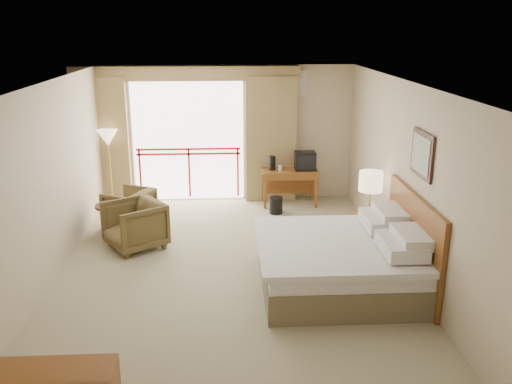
{
  "coord_description": "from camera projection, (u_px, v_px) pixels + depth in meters",
  "views": [
    {
      "loc": [
        -0.03,
        -7.25,
        3.44
      ],
      "look_at": [
        0.39,
        0.4,
        1.07
      ],
      "focal_mm": 38.0,
      "sensor_mm": 36.0,
      "label": 1
    }
  ],
  "objects": [
    {
      "name": "floor",
      "position": [
        231.0,
        270.0,
        7.93
      ],
      "size": [
        7.0,
        7.0,
        0.0
      ],
      "primitive_type": "plane",
      "color": "gray",
      "rests_on": "ground"
    },
    {
      "name": "ceiling",
      "position": [
        228.0,
        84.0,
        7.13
      ],
      "size": [
        7.0,
        7.0,
        0.0
      ],
      "primitive_type": "plane",
      "rotation": [
        3.14,
        0.0,
        0.0
      ],
      "color": "white",
      "rests_on": "wall_back"
    },
    {
      "name": "wall_back",
      "position": [
        228.0,
        134.0,
        10.87
      ],
      "size": [
        5.0,
        0.0,
        5.0
      ],
      "primitive_type": "plane",
      "rotation": [
        1.57,
        0.0,
        0.0
      ],
      "color": "#C3B190",
      "rests_on": "ground"
    },
    {
      "name": "wall_front",
      "position": [
        233.0,
        307.0,
        4.19
      ],
      "size": [
        5.0,
        0.0,
        5.0
      ],
      "primitive_type": "plane",
      "rotation": [
        -1.57,
        0.0,
        0.0
      ],
      "color": "#C3B190",
      "rests_on": "ground"
    },
    {
      "name": "wall_left",
      "position": [
        47.0,
        185.0,
        7.4
      ],
      "size": [
        0.0,
        7.0,
        7.0
      ],
      "primitive_type": "plane",
      "rotation": [
        1.57,
        0.0,
        1.57
      ],
      "color": "#C3B190",
      "rests_on": "ground"
    },
    {
      "name": "wall_right",
      "position": [
        406.0,
        179.0,
        7.66
      ],
      "size": [
        0.0,
        7.0,
        7.0
      ],
      "primitive_type": "plane",
      "rotation": [
        1.57,
        0.0,
        -1.57
      ],
      "color": "#C3B190",
      "rests_on": "ground"
    },
    {
      "name": "balcony_door",
      "position": [
        188.0,
        142.0,
        10.85
      ],
      "size": [
        2.4,
        0.0,
        2.4
      ],
      "primitive_type": "plane",
      "rotation": [
        1.57,
        0.0,
        0.0
      ],
      "color": "white",
      "rests_on": "wall_back"
    },
    {
      "name": "balcony_railing",
      "position": [
        189.0,
        161.0,
        10.95
      ],
      "size": [
        2.09,
        0.03,
        1.02
      ],
      "color": "red",
      "rests_on": "wall_back"
    },
    {
      "name": "curtain_left",
      "position": [
        103.0,
        141.0,
        10.63
      ],
      "size": [
        1.0,
        0.26,
        2.5
      ],
      "primitive_type": "cube",
      "color": "olive",
      "rests_on": "wall_back"
    },
    {
      "name": "curtain_right",
      "position": [
        271.0,
        139.0,
        10.8
      ],
      "size": [
        1.0,
        0.26,
        2.5
      ],
      "primitive_type": "cube",
      "color": "olive",
      "rests_on": "wall_back"
    },
    {
      "name": "valance",
      "position": [
        185.0,
        73.0,
        10.36
      ],
      "size": [
        4.4,
        0.22,
        0.28
      ],
      "primitive_type": "cube",
      "color": "olive",
      "rests_on": "wall_back"
    },
    {
      "name": "hvac_vent",
      "position": [
        294.0,
        83.0,
        10.61
      ],
      "size": [
        0.5,
        0.04,
        0.5
      ],
      "primitive_type": "cube",
      "color": "silver",
      "rests_on": "wall_back"
    },
    {
      "name": "bed",
      "position": [
        341.0,
        261.0,
        7.33
      ],
      "size": [
        2.13,
        2.06,
        0.97
      ],
      "color": "brown",
      "rests_on": "floor"
    },
    {
      "name": "headboard",
      "position": [
        413.0,
        241.0,
        7.3
      ],
      "size": [
        0.06,
        2.1,
        1.3
      ],
      "primitive_type": "cube",
      "color": "brown",
      "rests_on": "wall_right"
    },
    {
      "name": "framed_art",
      "position": [
        422.0,
        154.0,
        6.94
      ],
      "size": [
        0.04,
        0.72,
        0.6
      ],
      "color": "black",
      "rests_on": "wall_right"
    },
    {
      "name": "nightstand",
      "position": [
        369.0,
        231.0,
        8.67
      ],
      "size": [
        0.43,
        0.5,
        0.57
      ],
      "primitive_type": "cube",
      "rotation": [
        0.0,
        0.0,
        0.07
      ],
      "color": "brown",
      "rests_on": "floor"
    },
    {
      "name": "table_lamp",
      "position": [
        371.0,
        182.0,
        8.48
      ],
      "size": [
        0.38,
        0.38,
        0.66
      ],
      "rotation": [
        0.0,
        0.0,
        0.15
      ],
      "color": "tan",
      "rests_on": "nightstand"
    },
    {
      "name": "phone",
      "position": [
        369.0,
        215.0,
        8.43
      ],
      "size": [
        0.19,
        0.16,
        0.08
      ],
      "primitive_type": "cube",
      "rotation": [
        0.0,
        0.0,
        0.11
      ],
      "color": "black",
      "rests_on": "nightstand"
    },
    {
      "name": "desk",
      "position": [
        289.0,
        177.0,
        10.73
      ],
      "size": [
        1.09,
        0.53,
        0.72
      ],
      "rotation": [
        0.0,
        0.0,
        0.0
      ],
      "color": "brown",
      "rests_on": "floor"
    },
    {
      "name": "tv",
      "position": [
        305.0,
        161.0,
        10.6
      ],
      "size": [
        0.4,
        0.32,
        0.36
      ],
      "rotation": [
        0.0,
        0.0,
        0.05
      ],
      "color": "black",
      "rests_on": "desk"
    },
    {
      "name": "coffee_maker",
      "position": [
        272.0,
        163.0,
        10.58
      ],
      "size": [
        0.16,
        0.16,
        0.28
      ],
      "primitive_type": "cylinder",
      "rotation": [
        0.0,
        0.0,
        -0.23
      ],
      "color": "black",
      "rests_on": "desk"
    },
    {
      "name": "cup",
      "position": [
        280.0,
        168.0,
        10.56
      ],
      "size": [
        0.08,
        0.08,
        0.11
      ],
      "primitive_type": "cylinder",
      "rotation": [
        0.0,
        0.0,
        -0.04
      ],
      "color": "white",
      "rests_on": "desk"
    },
    {
      "name": "wastebasket",
      "position": [
        276.0,
        205.0,
        10.28
      ],
      "size": [
        0.27,
        0.27,
        0.32
      ],
      "primitive_type": "cylinder",
      "rotation": [
        0.0,
        0.0,
        -0.09
      ],
      "color": "black",
      "rests_on": "floor"
    },
    {
      "name": "armchair_far",
      "position": [
        130.0,
        225.0,
        9.7
      ],
      "size": [
        0.99,
        0.98,
        0.67
      ],
      "primitive_type": "imported",
      "rotation": [
        0.0,
        0.0,
        -2.04
      ],
      "color": "#4A3C1F",
      "rests_on": "floor"
    },
    {
      "name": "armchair_near",
      "position": [
        136.0,
        247.0,
        8.75
      ],
      "size": [
        1.16,
        1.15,
        0.77
      ],
      "primitive_type": "imported",
      "rotation": [
        0.0,
        0.0,
        -0.97
      ],
      "color": "#4A3C1F",
      "rests_on": "floor"
    },
    {
      "name": "side_table",
      "position": [
        112.0,
        215.0,
        9.07
      ],
      "size": [
        0.53,
        0.53,
        0.57
      ],
      "rotation": [
        0.0,
        0.0,
        0.05
      ],
      "color": "black",
      "rests_on": "floor"
    },
    {
      "name": "book",
      "position": [
        111.0,
        204.0,
        9.01
      ],
      "size": [
        0.21,
        0.24,
        0.02
      ],
      "primitive_type": "imported",
      "rotation": [
        0.0,
        0.0,
        0.38
      ],
      "color": "white",
      "rests_on": "side_table"
    },
    {
      "name": "floor_lamp",
      "position": [
        108.0,
        141.0,
        10.36
      ],
      "size": [
        0.39,
        0.39,
        1.53
      ],
      "rotation": [
        0.0,
        0.0,
        -0.15
      ],
      "color": "tan",
      "rests_on": "floor"
    }
  ]
}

